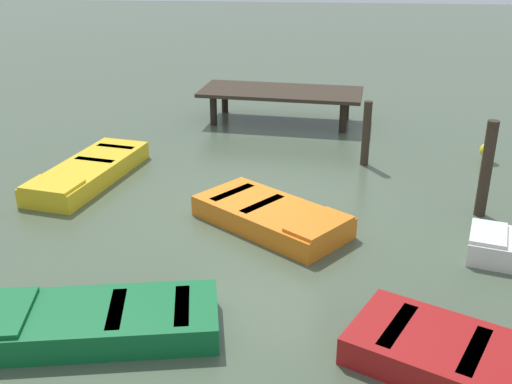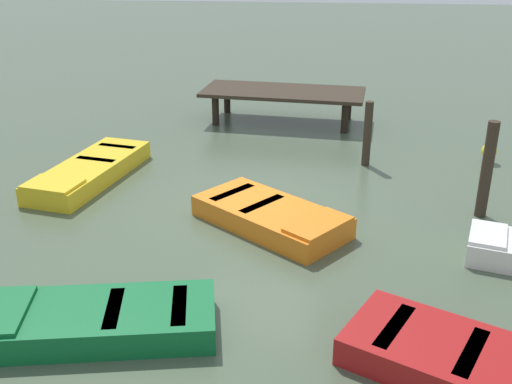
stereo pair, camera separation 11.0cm
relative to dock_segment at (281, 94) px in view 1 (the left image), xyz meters
The scene contains 9 objects.
ground_plane 6.22m from the dock_segment, 90.80° to the right, with size 80.00×80.00×0.00m, color #475642.
dock_segment is the anchor object (origin of this frame).
rowboat_green 10.76m from the dock_segment, 99.81° to the right, with size 3.46×1.90×0.46m.
rowboat_orange 7.00m from the dock_segment, 87.54° to the right, with size 3.20×2.91×0.46m.
rowboat_yellow 6.49m from the dock_segment, 128.11° to the right, with size 1.86×3.72×0.46m.
rowboat_red 11.62m from the dock_segment, 72.90° to the right, with size 3.87×2.86×0.46m.
mooring_piling_mid_left 4.06m from the dock_segment, 56.46° to the right, with size 0.19×0.19×1.56m, color #33281E.
mooring_piling_near_right 7.43m from the dock_segment, 54.13° to the right, with size 0.22×0.22×1.93m, color #33281E.
marker_buoy 5.99m from the dock_segment, 29.12° to the right, with size 0.36×0.36×0.48m.
Camera 1 is at (1.17, -11.18, 5.15)m, focal length 42.67 mm.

